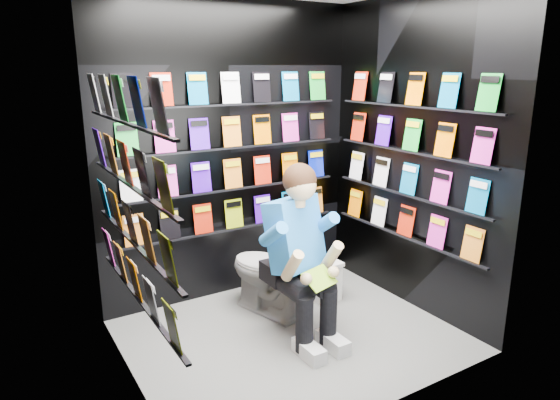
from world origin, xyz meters
TOP-DOWN VIEW (x-y plane):
  - floor at (0.00, 0.00)m, footprint 2.40×2.40m
  - wall_back at (0.00, 1.00)m, footprint 2.40×0.04m
  - wall_front at (0.00, -1.00)m, footprint 2.40×0.04m
  - wall_left at (-1.20, 0.00)m, footprint 0.04×2.00m
  - wall_right at (1.20, 0.00)m, footprint 0.04×2.00m
  - comics_back at (0.00, 0.97)m, footprint 2.10×0.06m
  - comics_left at (-1.17, 0.00)m, footprint 0.06×1.70m
  - comics_right at (1.17, 0.00)m, footprint 0.06×1.70m
  - toilet at (0.06, 0.45)m, footprint 0.61×0.84m
  - longbox at (0.60, 0.50)m, footprint 0.25×0.44m
  - longbox_lid at (0.60, 0.50)m, footprint 0.27×0.46m
  - reader at (0.06, 0.07)m, footprint 0.76×0.94m
  - held_comic at (0.06, -0.28)m, footprint 0.29×0.21m

SIDE VIEW (x-z plane):
  - floor at x=0.00m, z-range 0.00..0.00m
  - longbox at x=0.60m, z-range 0.00..0.33m
  - longbox_lid at x=0.60m, z-range 0.33..0.36m
  - toilet at x=0.06m, z-range 0.00..0.73m
  - held_comic at x=0.06m, z-range 0.53..0.63m
  - reader at x=0.06m, z-range 0.04..1.55m
  - wall_back at x=0.00m, z-range 0.00..2.60m
  - wall_front at x=0.00m, z-range 0.00..2.60m
  - wall_left at x=-1.20m, z-range 0.00..2.60m
  - wall_right at x=1.20m, z-range 0.00..2.60m
  - comics_back at x=0.00m, z-range 0.62..1.99m
  - comics_left at x=-1.17m, z-range 0.62..1.99m
  - comics_right at x=1.17m, z-range 0.62..1.99m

